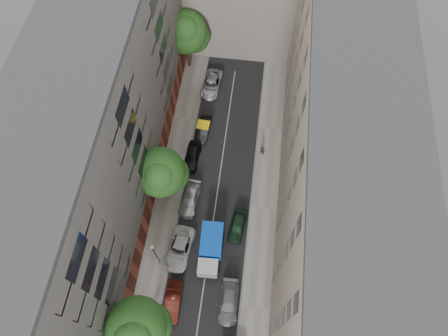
% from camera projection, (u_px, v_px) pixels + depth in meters
% --- Properties ---
extents(ground, '(120.00, 120.00, 0.00)m').
position_uv_depth(ground, '(216.00, 203.00, 45.87)').
color(ground, '#4C4C49').
rests_on(ground, ground).
extents(road_surface, '(8.00, 44.00, 0.02)m').
position_uv_depth(road_surface, '(216.00, 203.00, 45.86)').
color(road_surface, black).
rests_on(road_surface, ground).
extents(sidewalk_left, '(3.00, 44.00, 0.15)m').
position_uv_depth(sidewalk_left, '(169.00, 197.00, 46.12)').
color(sidewalk_left, gray).
rests_on(sidewalk_left, ground).
extents(sidewalk_right, '(3.00, 44.00, 0.15)m').
position_uv_depth(sidewalk_right, '(263.00, 208.00, 45.49)').
color(sidewalk_right, gray).
rests_on(sidewalk_right, ground).
extents(building_left, '(8.00, 44.00, 20.00)m').
position_uv_depth(building_left, '(99.00, 149.00, 37.66)').
color(building_left, '#504D4A').
rests_on(building_left, ground).
extents(building_right, '(8.00, 44.00, 20.00)m').
position_uv_depth(building_right, '(333.00, 175.00, 36.39)').
color(building_right, tan).
rests_on(building_right, ground).
extents(tarp_truck, '(2.40, 5.62, 2.56)m').
position_uv_depth(tarp_truck, '(211.00, 249.00, 41.92)').
color(tarp_truck, black).
rests_on(tarp_truck, ground).
extents(car_left_1, '(1.64, 4.36, 1.42)m').
position_uv_depth(car_left_1, '(173.00, 301.00, 40.14)').
color(car_left_1, '#49150E').
rests_on(car_left_1, ground).
extents(car_left_2, '(2.98, 5.42, 1.44)m').
position_uv_depth(car_left_2, '(180.00, 249.00, 42.62)').
color(car_left_2, silver).
rests_on(car_left_2, ground).
extents(car_left_3, '(2.28, 4.75, 1.33)m').
position_uv_depth(car_left_3, '(190.00, 199.00, 45.36)').
color(car_left_3, '#B3B3B8').
rests_on(car_left_3, ground).
extents(car_left_4, '(1.91, 4.27, 1.43)m').
position_uv_depth(car_left_4, '(192.00, 156.00, 47.94)').
color(car_left_4, black).
rests_on(car_left_4, ground).
extents(car_left_5, '(1.72, 4.15, 1.33)m').
position_uv_depth(car_left_5, '(204.00, 129.00, 49.78)').
color(car_left_5, black).
rests_on(car_left_5, ground).
extents(car_left_6, '(2.65, 5.18, 1.40)m').
position_uv_depth(car_left_6, '(212.00, 84.00, 53.09)').
color(car_left_6, '#B3B3B8').
rests_on(car_left_6, ground).
extents(car_right_1, '(1.97, 4.61, 1.33)m').
position_uv_depth(car_right_1, '(229.00, 302.00, 40.13)').
color(car_right_1, slate).
rests_on(car_right_1, ground).
extents(car_right_2, '(2.14, 4.20, 1.37)m').
position_uv_depth(car_right_2, '(238.00, 225.00, 43.90)').
color(car_right_2, black).
rests_on(car_right_2, ground).
extents(tree_near, '(5.46, 5.21, 9.45)m').
position_uv_depth(tree_near, '(138.00, 329.00, 33.49)').
color(tree_near, '#382619').
rests_on(tree_near, sidewalk_left).
extents(tree_mid, '(5.61, 5.38, 8.20)m').
position_uv_depth(tree_mid, '(161.00, 174.00, 41.50)').
color(tree_mid, '#382619').
rests_on(tree_mid, sidewalk_left).
extents(tree_far, '(5.73, 5.52, 8.88)m').
position_uv_depth(tree_far, '(186.00, 34.00, 50.13)').
color(tree_far, '#382619').
rests_on(tree_far, sidewalk_left).
extents(lamp_post, '(0.36, 0.36, 5.70)m').
position_uv_depth(lamp_post, '(155.00, 253.00, 39.36)').
color(lamp_post, '#195A32').
rests_on(lamp_post, sidewalk_left).
extents(pedestrian, '(0.65, 0.50, 1.60)m').
position_uv_depth(pedestrian, '(262.00, 150.00, 48.04)').
color(pedestrian, black).
rests_on(pedestrian, sidewalk_right).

